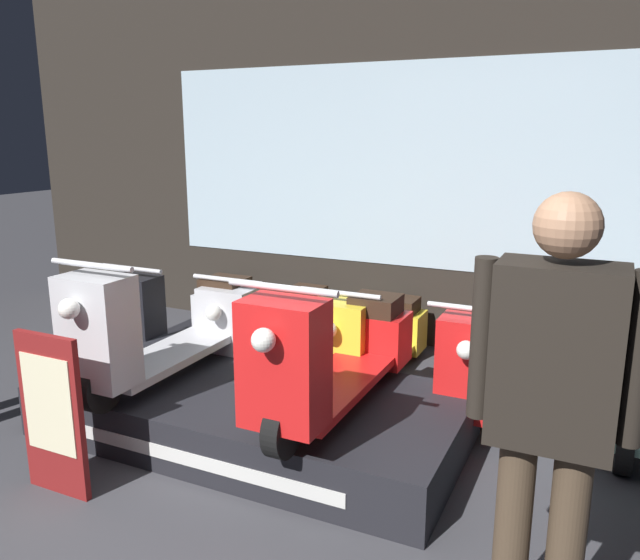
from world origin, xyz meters
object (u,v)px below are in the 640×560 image
Objects in this scene: scooter_display_right at (333,355)px; scooter_backrow_3 at (488,361)px; scooter_backrow_1 at (269,328)px; scooter_backrow_4 at (627,382)px; price_sign_board at (52,414)px; scooter_display_left at (166,328)px; scooter_backrow_0 at (182,314)px; scooter_backrow_2 at (370,343)px; person_right_browsing at (552,396)px.

scooter_backrow_3 is at bearing 60.25° from scooter_display_right.
scooter_backrow_1 and scooter_backrow_4 have the same top height.
scooter_backrow_1 is 1.00× the size of scooter_backrow_4.
scooter_backrow_3 and scooter_backrow_4 have the same top height.
price_sign_board reaches higher than scooter_backrow_4.
scooter_display_left is 1.00× the size of scooter_backrow_3.
scooter_display_right is at bearing -30.55° from scooter_backrow_0.
scooter_backrow_0 and scooter_backrow_2 have the same top height.
scooter_display_left is at bearing -129.81° from scooter_backrow_2.
scooter_backrow_3 is at bearing 0.00° from scooter_backrow_0.
price_sign_board is (0.77, -2.05, 0.12)m from scooter_backrow_0.
scooter_backrow_1 is at bearing 85.52° from scooter_display_left.
scooter_backrow_3 is at bearing 32.19° from scooter_display_left.
scooter_display_left is 1.15m from scooter_display_right.
scooter_backrow_4 is at bearing 0.00° from scooter_backrow_0.
person_right_browsing reaches higher than scooter_backrow_3.
scooter_backrow_4 is 0.99× the size of person_right_browsing.
scooter_backrow_0 is 0.99× the size of person_right_browsing.
scooter_backrow_3 is (1.80, 1.13, -0.32)m from scooter_display_left.
price_sign_board is (-0.09, -2.05, 0.12)m from scooter_backrow_1.
scooter_backrow_4 is at bearing 0.00° from scooter_backrow_2.
person_right_browsing is at bearing 1.22° from price_sign_board.
scooter_display_left is 2.91m from scooter_backrow_4.
scooter_display_left is at bearing -156.89° from scooter_backrow_4.
scooter_backrow_1 is at bearing 133.19° from scooter_display_right.
price_sign_board is at bearing -141.73° from scooter_display_right.
scooter_display_right reaches higher than scooter_backrow_1.
scooter_display_left is 0.99× the size of person_right_browsing.
scooter_backrow_0 is at bearing 180.00° from scooter_backrow_4.
scooter_backrow_1 is at bearing 0.00° from scooter_backrow_0.
scooter_backrow_2 and scooter_backrow_4 have the same top height.
scooter_backrow_3 is (2.57, 0.00, 0.00)m from scooter_backrow_0.
scooter_backrow_4 is 1.90× the size of price_sign_board.
person_right_browsing reaches higher than scooter_backrow_4.
price_sign_board is at bearing -69.44° from scooter_backrow_0.
scooter_backrow_3 is 0.86m from scooter_backrow_4.
scooter_backrow_1 is at bearing 180.00° from scooter_backrow_2.
scooter_display_left is 2.15m from scooter_backrow_3.
scooter_backrow_1 is at bearing 138.60° from person_right_browsing.
scooter_backrow_0 and scooter_backrow_1 have the same top height.
scooter_display_right is 1.91m from scooter_backrow_4.
price_sign_board is at bearing -178.78° from person_right_browsing.
scooter_backrow_0 is (-0.77, 1.13, -0.32)m from scooter_display_left.
price_sign_board is (-1.15, -0.91, -0.20)m from scooter_display_right.
scooter_display_left and scooter_display_right have the same top height.
person_right_browsing is at bearing -32.60° from scooter_backrow_0.
scooter_display_left is 1.00× the size of scooter_backrow_0.
scooter_backrow_3 is 1.90× the size of price_sign_board.
scooter_backrow_2 is at bearing 125.19° from person_right_browsing.
person_right_browsing is at bearing -20.10° from scooter_display_left.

